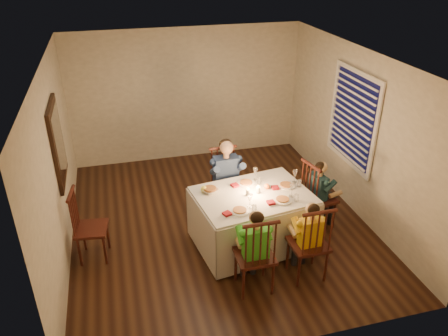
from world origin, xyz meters
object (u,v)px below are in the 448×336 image
object	(u,v)px
adult	(226,215)
child_yellow	(305,274)
chair_near_right	(305,274)
serving_bowl	(210,190)
chair_near_left	(253,286)
child_green	(253,286)
dining_table	(253,209)
child_teal	(315,226)
chair_extra	(96,256)
chair_adult	(226,215)
chair_end	(315,226)

from	to	relation	value
adult	child_yellow	bearing A→B (deg)	-70.21
chair_near_right	serving_bowl	distance (m)	1.73
adult	serving_bowl	xyz separation A→B (m)	(-0.40, -0.60, 0.87)
adult	child_yellow	world-z (taller)	adult
chair_near_left	chair_near_right	size ratio (longest dim) A/B	1.00
chair_near_left	child_green	world-z (taller)	child_green
dining_table	child_teal	bearing A→B (deg)	-0.38
dining_table	chair_extra	distance (m)	2.33
child_green	child_teal	distance (m)	1.72
chair_near_right	adult	xyz separation A→B (m)	(-0.65, 1.66, 0.00)
chair_adult	chair_near_right	world-z (taller)	same
chair_end	adult	distance (m)	1.43
child_green	child_teal	xyz separation A→B (m)	(1.37, 1.05, 0.00)
chair_extra	child_green	bearing A→B (deg)	-112.40
chair_near_left	chair_extra	bearing A→B (deg)	-29.31
child_yellow	adult	bearing A→B (deg)	-69.46
serving_bowl	chair_end	bearing A→B (deg)	-2.03
adult	child_green	distance (m)	1.71
adult	child_teal	bearing A→B (deg)	-28.99
chair_adult	child_yellow	bearing A→B (deg)	-70.21
chair_near_left	chair_adult	bearing A→B (deg)	-92.16
chair_near_left	chair_end	bearing A→B (deg)	-141.59
child_teal	serving_bowl	bearing A→B (deg)	75.67
adult	chair_near_right	bearing A→B (deg)	-70.21
chair_extra	child_green	distance (m)	2.29
chair_near_left	chair_extra	distance (m)	2.29
dining_table	child_yellow	world-z (taller)	dining_table
child_teal	serving_bowl	xyz separation A→B (m)	(-1.68, 0.06, 0.87)
chair_adult	chair_near_left	size ratio (longest dim) A/B	1.00
chair_end	serving_bowl	distance (m)	1.89
chair_near_left	child_yellow	distance (m)	0.75
chair_adult	serving_bowl	xyz separation A→B (m)	(-0.40, -0.60, 0.87)
chair_near_left	adult	distance (m)	1.71
child_green	serving_bowl	bearing A→B (deg)	-73.47
chair_extra	child_teal	size ratio (longest dim) A/B	0.95
chair_extra	serving_bowl	size ratio (longest dim) A/B	4.82
chair_adult	adult	world-z (taller)	adult
child_yellow	child_teal	xyz separation A→B (m)	(0.62, 1.00, 0.00)
chair_near_left	child_yellow	bearing A→B (deg)	-175.50
dining_table	child_green	bearing A→B (deg)	-114.79
chair_end	adult	world-z (taller)	adult
chair_extra	child_teal	xyz separation A→B (m)	(3.34, -0.11, 0.00)
chair_extra	adult	world-z (taller)	adult
chair_near_left	chair_near_right	bearing A→B (deg)	-175.50
child_yellow	child_teal	world-z (taller)	child_yellow
child_teal	child_green	bearing A→B (deg)	115.05
chair_extra	chair_near_left	bearing A→B (deg)	-112.40
dining_table	chair_near_right	world-z (taller)	dining_table
chair_adult	chair_extra	size ratio (longest dim) A/B	1.06
dining_table	chair_extra	bearing A→B (deg)	165.01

